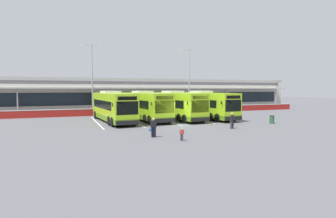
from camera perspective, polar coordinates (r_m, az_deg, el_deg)
ground_plane at (r=30.44m, az=2.59°, el=-3.37°), size 200.00×200.00×0.00m
terminal_building at (r=55.89m, az=-8.52°, el=3.11°), size 70.00×13.00×6.00m
red_barrier_wall at (r=43.98m, az=-4.98°, el=-0.33°), size 60.00×0.40×1.10m
coach_bus_leftmost at (r=34.06m, az=-11.44°, el=0.37°), size 3.72×12.31×3.78m
coach_bus_left_centre at (r=35.51m, az=-4.79°, el=0.59°), size 3.72×12.31×3.78m
coach_bus_centre at (r=36.42m, az=1.66°, el=0.69°), size 3.72×12.31×3.78m
coach_bus_right_centre at (r=37.91m, az=7.71°, el=0.79°), size 3.72×12.31×3.78m
bay_stripe_far_west at (r=34.09m, az=-14.66°, el=-2.69°), size 0.14×13.00×0.01m
bay_stripe_west at (r=34.79m, az=-7.76°, el=-2.45°), size 0.14×13.00×0.01m
bay_stripe_mid_west at (r=35.98m, az=-1.23°, el=-2.20°), size 0.14×13.00×0.01m
bay_stripe_centre at (r=37.60m, az=4.80°, el=-1.94°), size 0.14×13.00×0.01m
bay_stripe_mid_east at (r=39.60m, az=10.29°, el=-1.68°), size 0.14×13.00×0.01m
pedestrian_with_handbag at (r=22.69m, az=-3.06°, el=-3.77°), size 0.64×0.32×1.62m
pedestrian_in_dark_coat at (r=28.30m, az=13.20°, el=-2.27°), size 0.47×0.41×1.62m
pedestrian_child at (r=21.21m, az=2.90°, el=-5.19°), size 0.33×0.22×1.00m
lamp_post_west at (r=44.61m, az=-15.55°, el=6.96°), size 3.24×0.28×11.00m
lamp_post_centre at (r=48.59m, az=4.43°, el=6.86°), size 3.24×0.28×11.00m
litter_bin at (r=34.02m, az=20.85°, el=-2.05°), size 0.54×0.54×0.93m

